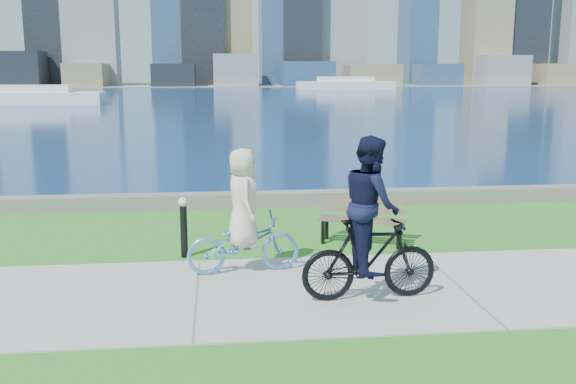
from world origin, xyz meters
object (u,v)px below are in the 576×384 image
object	(u,v)px
park_bench	(363,217)
cyclist_man	(370,232)
bollard_lamp	(184,223)
cyclist_woman	(243,227)

from	to	relation	value
park_bench	cyclist_man	distance (m)	3.19
park_bench	cyclist_man	xyz separation A→B (m)	(-0.61, -3.09, 0.50)
bollard_lamp	cyclist_woman	distance (m)	1.45
bollard_lamp	cyclist_woman	xyz separation A→B (m)	(1.01, -1.03, 0.16)
cyclist_woman	cyclist_man	bearing A→B (deg)	-137.43
park_bench	cyclist_woman	world-z (taller)	cyclist_woman
park_bench	bollard_lamp	size ratio (longest dim) A/B	1.59
park_bench	cyclist_man	world-z (taller)	cyclist_man
bollard_lamp	cyclist_man	size ratio (longest dim) A/B	0.46
park_bench	bollard_lamp	xyz separation A→B (m)	(-3.37, -0.59, 0.11)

